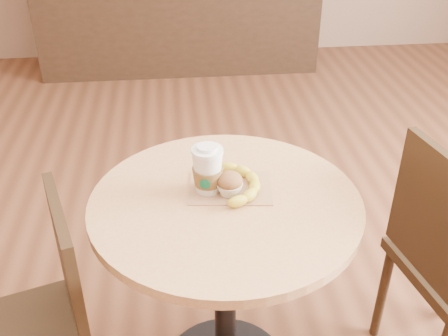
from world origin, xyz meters
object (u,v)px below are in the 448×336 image
object	(u,v)px
muffin	(229,184)
coffee_cup	(208,171)
cafe_table	(225,251)
banana	(243,183)
chair_left	(40,324)

from	to	relation	value
muffin	coffee_cup	bearing A→B (deg)	159.31
cafe_table	banana	bearing A→B (deg)	40.50
chair_left	muffin	xyz separation A→B (m)	(0.55, 0.16, 0.33)
banana	chair_left	bearing A→B (deg)	-158.61
chair_left	banana	bearing A→B (deg)	89.84
cafe_table	chair_left	xyz separation A→B (m)	(-0.54, -0.14, -0.10)
cafe_table	coffee_cup	size ratio (longest dim) A/B	5.17
cafe_table	chair_left	world-z (taller)	chair_left
coffee_cup	muffin	bearing A→B (deg)	-6.68
coffee_cup	banana	world-z (taller)	coffee_cup
muffin	banana	distance (m)	0.05
banana	muffin	bearing A→B (deg)	-146.22
banana	cafe_table	bearing A→B (deg)	-135.57
muffin	chair_left	bearing A→B (deg)	-163.60
cafe_table	coffee_cup	world-z (taller)	coffee_cup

